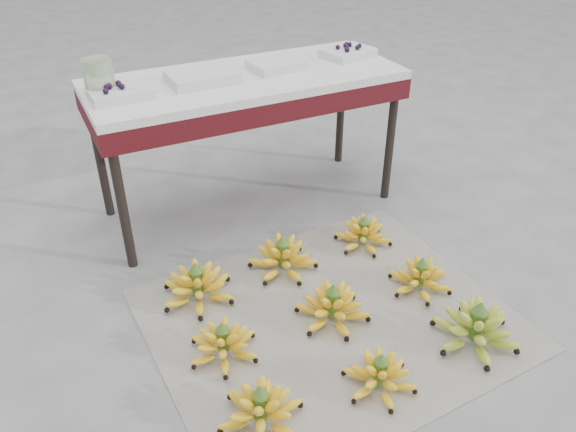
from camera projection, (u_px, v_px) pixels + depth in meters
name	position (u px, v px, depth m)	size (l,w,h in m)	color
ground	(348.00, 325.00, 2.03)	(60.00, 60.00, 0.00)	slate
newspaper_mat	(330.00, 319.00, 2.05)	(1.25, 1.05, 0.01)	silver
bunch_front_left	(261.00, 410.00, 1.65)	(0.30, 0.30, 0.16)	yellow
bunch_front_center	(379.00, 375.00, 1.76)	(0.25, 0.25, 0.14)	yellow
bunch_front_right	(476.00, 328.00, 1.92)	(0.35, 0.35, 0.18)	#89B02E
bunch_mid_left	(224.00, 344.00, 1.88)	(0.26, 0.26, 0.15)	yellow
bunch_mid_center	(333.00, 307.00, 2.02)	(0.28, 0.28, 0.16)	yellow
bunch_mid_right	(420.00, 278.00, 2.17)	(0.25, 0.25, 0.15)	yellow
bunch_back_left	(198.00, 286.00, 2.12)	(0.28, 0.28, 0.17)	yellow
bunch_back_center	(283.00, 258.00, 2.27)	(0.30, 0.30, 0.17)	yellow
bunch_back_right	(363.00, 234.00, 2.42)	(0.27, 0.27, 0.15)	yellow
vendor_table	(246.00, 92.00, 2.43)	(1.35, 0.54, 0.65)	black
tray_far_left	(120.00, 93.00, 2.15)	(0.24, 0.18, 0.06)	silver
tray_left	(202.00, 77.00, 2.30)	(0.28, 0.20, 0.04)	silver
tray_right	(277.00, 65.00, 2.45)	(0.25, 0.19, 0.04)	silver
tray_far_right	(348.00, 52.00, 2.61)	(0.26, 0.21, 0.06)	silver
glass_jar	(99.00, 77.00, 2.15)	(0.12, 0.12, 0.14)	beige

